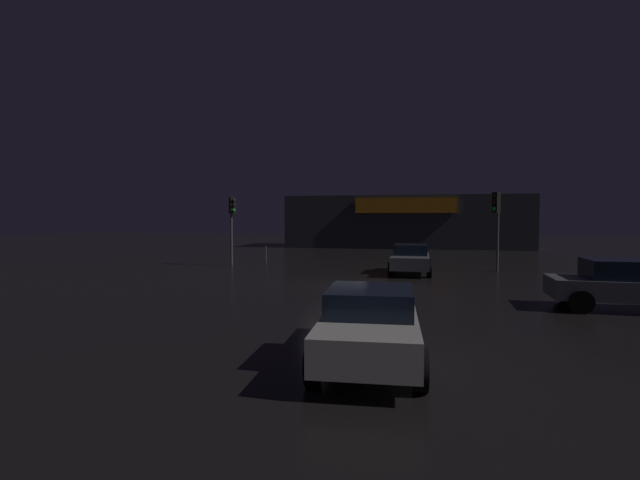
{
  "coord_description": "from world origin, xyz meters",
  "views": [
    {
      "loc": [
        3.22,
        -18.35,
        2.68
      ],
      "look_at": [
        -1.88,
        5.9,
        1.55
      ],
      "focal_mm": 26.2,
      "sensor_mm": 36.0,
      "label": 1
    }
  ],
  "objects_px": {
    "store_building": "(406,222)",
    "traffic_signal_opposite": "(496,213)",
    "car_crossing": "(371,323)",
    "car_far": "(620,284)",
    "traffic_signal_main": "(232,216)",
    "car_near": "(411,258)"
  },
  "relations": [
    {
      "from": "traffic_signal_main",
      "to": "car_far",
      "type": "height_order",
      "value": "traffic_signal_main"
    },
    {
      "from": "store_building",
      "to": "car_crossing",
      "type": "height_order",
      "value": "store_building"
    },
    {
      "from": "traffic_signal_opposite",
      "to": "car_far",
      "type": "bearing_deg",
      "value": -78.35
    },
    {
      "from": "car_near",
      "to": "car_far",
      "type": "bearing_deg",
      "value": -52.43
    },
    {
      "from": "store_building",
      "to": "car_near",
      "type": "height_order",
      "value": "store_building"
    },
    {
      "from": "traffic_signal_opposite",
      "to": "car_far",
      "type": "height_order",
      "value": "traffic_signal_opposite"
    },
    {
      "from": "car_near",
      "to": "car_crossing",
      "type": "height_order",
      "value": "car_near"
    },
    {
      "from": "traffic_signal_opposite",
      "to": "car_crossing",
      "type": "bearing_deg",
      "value": -106.29
    },
    {
      "from": "traffic_signal_main",
      "to": "car_far",
      "type": "relative_size",
      "value": 0.99
    },
    {
      "from": "traffic_signal_main",
      "to": "car_crossing",
      "type": "relative_size",
      "value": 0.86
    },
    {
      "from": "traffic_signal_main",
      "to": "car_near",
      "type": "xyz_separation_m",
      "value": [
        10.01,
        -1.77,
        -2.09
      ]
    },
    {
      "from": "store_building",
      "to": "traffic_signal_opposite",
      "type": "bearing_deg",
      "value": -76.11
    },
    {
      "from": "store_building",
      "to": "traffic_signal_main",
      "type": "distance_m",
      "value": 21.97
    },
    {
      "from": "car_crossing",
      "to": "car_far",
      "type": "bearing_deg",
      "value": 44.08
    },
    {
      "from": "car_crossing",
      "to": "car_near",
      "type": "bearing_deg",
      "value": 87.98
    },
    {
      "from": "car_far",
      "to": "traffic_signal_main",
      "type": "bearing_deg",
      "value": 148.83
    },
    {
      "from": "store_building",
      "to": "traffic_signal_main",
      "type": "relative_size",
      "value": 5.62
    },
    {
      "from": "traffic_signal_main",
      "to": "car_near",
      "type": "relative_size",
      "value": 0.91
    },
    {
      "from": "store_building",
      "to": "car_crossing",
      "type": "xyz_separation_m",
      "value": [
        0.28,
        -36.2,
        -1.66
      ]
    },
    {
      "from": "traffic_signal_main",
      "to": "car_near",
      "type": "bearing_deg",
      "value": -10.0
    },
    {
      "from": "car_far",
      "to": "store_building",
      "type": "bearing_deg",
      "value": 103.17
    },
    {
      "from": "traffic_signal_main",
      "to": "traffic_signal_opposite",
      "type": "bearing_deg",
      "value": -0.7
    }
  ]
}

